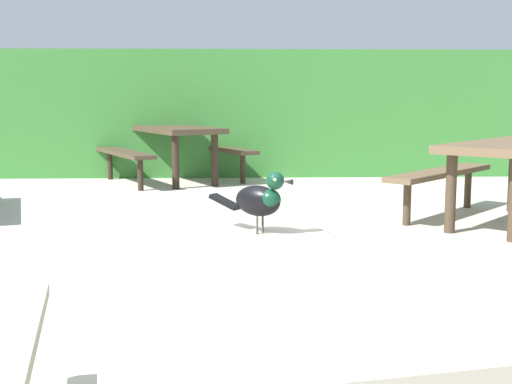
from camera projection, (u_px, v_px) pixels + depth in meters
name	position (u px, v px, depth m)	size (l,w,h in m)	color
hedge_wall	(216.00, 113.00, 10.22)	(28.00, 1.81, 1.78)	#387A33
picnic_table_foreground	(241.00, 310.00, 1.84)	(1.99, 2.01, 0.74)	#B2A893
bird_grackle	(261.00, 199.00, 1.94)	(0.24, 0.19, 0.18)	black
picnic_table_mid_right	(174.00, 140.00, 8.99)	(2.27, 2.28, 0.74)	#473828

